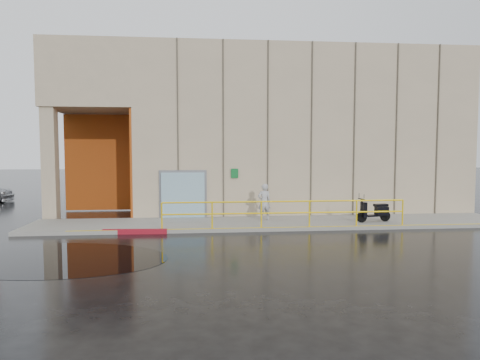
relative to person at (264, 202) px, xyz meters
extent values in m
plane|color=black|center=(-3.68, -4.88, -0.93)|extent=(120.00, 120.00, 0.00)
cube|color=gray|center=(0.32, -0.38, -0.85)|extent=(20.00, 3.00, 0.15)
cube|color=tan|center=(2.32, 6.12, 3.07)|extent=(16.00, 10.00, 8.00)
cube|color=tan|center=(-7.68, 6.12, 5.57)|extent=(4.00, 10.00, 3.00)
cube|color=tan|center=(-9.28, 1.52, 1.57)|extent=(0.60, 0.60, 5.00)
cube|color=#AE4610|center=(-7.68, 4.62, 1.57)|extent=(3.80, 0.15, 4.90)
cube|color=#AE4610|center=(-5.73, 2.87, 1.57)|extent=(0.10, 3.50, 4.90)
cube|color=#92B7C8|center=(-3.48, 1.00, 0.22)|extent=(1.90, 0.10, 2.00)
cube|color=slate|center=(-3.48, 1.08, 0.22)|extent=(2.10, 0.06, 2.20)
cube|color=#0D5F26|center=(-1.18, 1.06, 1.17)|extent=(0.32, 0.04, 0.42)
cylinder|color=yellow|center=(0.57, -1.73, 0.22)|extent=(9.50, 0.06, 0.06)
cylinder|color=yellow|center=(0.57, -1.73, -0.23)|extent=(9.50, 0.06, 0.06)
imported|color=#ABABB0|center=(0.00, 0.00, 0.00)|extent=(0.62, 0.45, 1.56)
cylinder|color=black|center=(3.91, -1.02, -0.56)|extent=(0.45, 0.16, 0.44)
cylinder|color=black|center=(5.01, -0.84, -0.56)|extent=(0.45, 0.16, 0.44)
cube|color=maroon|center=(-5.18, -1.82, -0.84)|extent=(2.41, 0.31, 0.18)
cube|color=black|center=(-7.02, -5.32, -0.93)|extent=(7.32, 5.19, 0.01)
camera|label=1|loc=(-2.77, -17.95, 2.21)|focal=32.00mm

